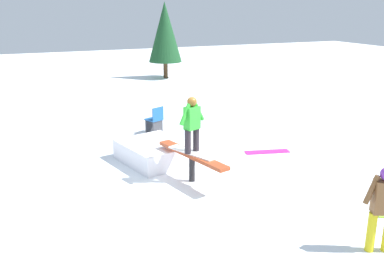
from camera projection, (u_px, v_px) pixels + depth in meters
name	position (u px, v px, depth m)	size (l,w,h in m)	color
ground_plane	(192.00, 181.00, 9.99)	(60.00, 60.00, 0.00)	white
rail_feature	(192.00, 157.00, 9.82)	(2.34, 0.83, 0.69)	black
snow_kicker_ramp	(155.00, 152.00, 11.18)	(1.80, 1.50, 0.51)	white
main_rider_on_rail	(192.00, 126.00, 9.61)	(1.33, 0.76, 1.32)	white
bystander_brown	(383.00, 205.00, 6.93)	(0.35, 0.65, 1.49)	gold
loose_snowboard_magenta	(267.00, 152.00, 11.91)	(1.24, 0.28, 0.02)	#D72791
folding_chair	(155.00, 121.00, 13.52)	(0.58, 0.58, 0.88)	#3F3F44
pine_tree_near	(165.00, 32.00, 23.17)	(1.81, 1.81, 4.12)	#4C331E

